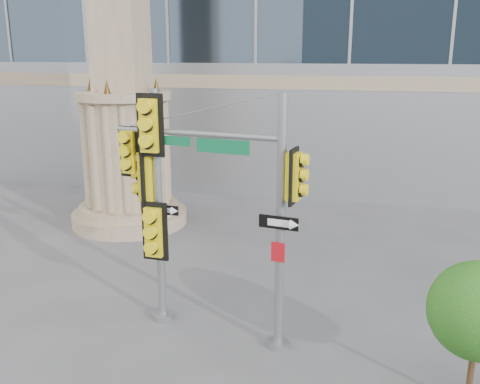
# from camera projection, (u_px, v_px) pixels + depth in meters

# --- Properties ---
(ground) EXTENTS (120.00, 120.00, 0.00)m
(ground) POSITION_uv_depth(u_px,v_px,m) (221.00, 373.00, 11.21)
(ground) COLOR #545456
(ground) RESTS_ON ground
(monument) EXTENTS (4.40, 4.40, 16.60)m
(monument) POSITION_uv_depth(u_px,v_px,m) (122.00, 79.00, 19.53)
(monument) COLOR gray
(monument) RESTS_ON ground
(main_signal_pole) EXTENTS (4.41, 1.14, 5.74)m
(main_signal_pole) POSITION_uv_depth(u_px,v_px,m) (236.00, 192.00, 11.71)
(main_signal_pole) COLOR slate
(main_signal_pole) RESTS_ON ground
(secondary_signal_pole) EXTENTS (0.98, 0.77, 5.73)m
(secondary_signal_pole) POSITION_uv_depth(u_px,v_px,m) (153.00, 191.00, 12.55)
(secondary_signal_pole) COLOR slate
(secondary_signal_pole) RESTS_ON ground
(street_tree) EXTENTS (1.87, 1.82, 2.91)m
(street_tree) POSITION_uv_depth(u_px,v_px,m) (480.00, 315.00, 9.70)
(street_tree) COLOR gray
(street_tree) RESTS_ON ground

